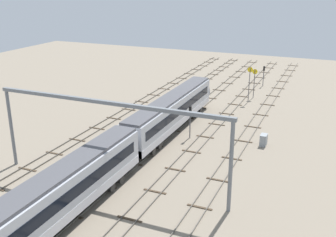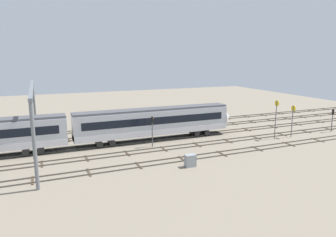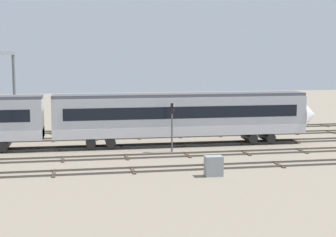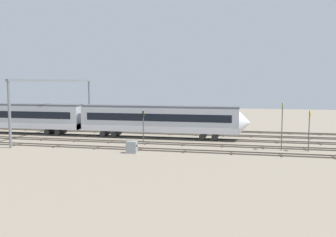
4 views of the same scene
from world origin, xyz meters
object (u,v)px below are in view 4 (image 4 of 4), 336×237
(train, at_px, (16,118))
(speed_sign_mid_trackside, at_px, (309,125))
(overhead_gantry, at_px, (57,91))
(relay_cabinet, at_px, (132,147))
(speed_sign_near_foreground, at_px, (282,120))
(signal_light_trackside_departure, at_px, (143,121))

(train, distance_m, speed_sign_mid_trackside, 45.39)
(overhead_gantry, height_order, relay_cabinet, overhead_gantry)
(speed_sign_near_foreground, xyz_separation_m, relay_cabinet, (-17.70, -5.87, -3.10))
(train, bearing_deg, speed_sign_near_foreground, -9.10)
(train, bearing_deg, signal_light_trackside_departure, -7.99)
(signal_light_trackside_departure, bearing_deg, speed_sign_near_foreground, -10.41)
(overhead_gantry, relative_size, signal_light_trackside_departure, 5.80)
(overhead_gantry, distance_m, speed_sign_near_foreground, 34.92)
(speed_sign_near_foreground, bearing_deg, train, 170.90)
(signal_light_trackside_departure, relative_size, relay_cabinet, 3.02)
(signal_light_trackside_departure, height_order, relay_cabinet, signal_light_trackside_departure)
(overhead_gantry, distance_m, relay_cabinet, 21.52)
(overhead_gantry, distance_m, speed_sign_mid_trackside, 38.12)
(train, distance_m, speed_sign_near_foreground, 42.23)
(overhead_gantry, bearing_deg, speed_sign_mid_trackside, -10.14)
(train, distance_m, relay_cabinet, 27.14)
(relay_cabinet, bearing_deg, speed_sign_mid_trackside, 15.18)
(speed_sign_mid_trackside, distance_m, relay_cabinet, 21.79)
(overhead_gantry, xyz_separation_m, speed_sign_near_foreground, (34.17, -6.48, -3.20))
(speed_sign_mid_trackside, bearing_deg, train, 171.28)
(speed_sign_near_foreground, height_order, relay_cabinet, speed_sign_near_foreground)
(train, xyz_separation_m, speed_sign_near_foreground, (41.69, -6.68, 1.16))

